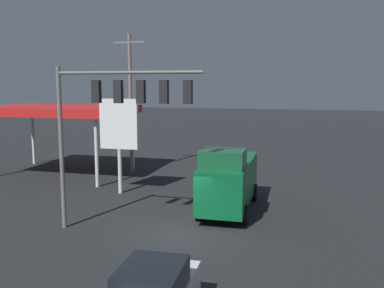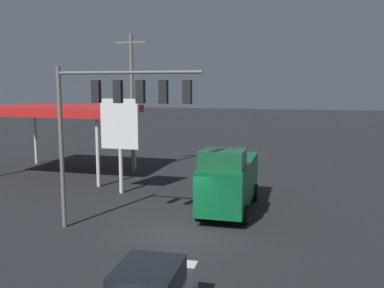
{
  "view_description": "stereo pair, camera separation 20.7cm",
  "coord_description": "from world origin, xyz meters",
  "px_view_note": "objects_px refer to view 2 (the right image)",
  "views": [
    {
      "loc": [
        -5.21,
        18.1,
        6.71
      ],
      "look_at": [
        0.0,
        -2.0,
        3.81
      ],
      "focal_mm": 40.0,
      "sensor_mm": 36.0,
      "label": 1
    },
    {
      "loc": [
        -5.41,
        18.05,
        6.71
      ],
      "look_at": [
        0.0,
        -2.0,
        3.81
      ],
      "focal_mm": 40.0,
      "sensor_mm": 36.0,
      "label": 2
    }
  ],
  "objects_px": {
    "price_sign": "(120,127)",
    "delivery_truck": "(229,180)",
    "traffic_signal_assembly": "(116,106)",
    "utility_pole": "(132,101)"
  },
  "relations": [
    {
      "from": "traffic_signal_assembly",
      "to": "utility_pole",
      "type": "xyz_separation_m",
      "value": [
        4.6,
        -12.57,
        -0.3
      ]
    },
    {
      "from": "price_sign",
      "to": "delivery_truck",
      "type": "xyz_separation_m",
      "value": [
        -7.13,
        1.99,
        -2.41
      ]
    },
    {
      "from": "traffic_signal_assembly",
      "to": "price_sign",
      "type": "xyz_separation_m",
      "value": [
        2.89,
        -6.61,
        -1.67
      ]
    },
    {
      "from": "traffic_signal_assembly",
      "to": "price_sign",
      "type": "relative_size",
      "value": 1.29
    },
    {
      "from": "price_sign",
      "to": "delivery_truck",
      "type": "distance_m",
      "value": 7.78
    },
    {
      "from": "traffic_signal_assembly",
      "to": "utility_pole",
      "type": "bearing_deg",
      "value": -69.89
    },
    {
      "from": "delivery_truck",
      "to": "utility_pole",
      "type": "bearing_deg",
      "value": -132.54
    },
    {
      "from": "price_sign",
      "to": "utility_pole",
      "type": "bearing_deg",
      "value": -73.98
    },
    {
      "from": "price_sign",
      "to": "delivery_truck",
      "type": "relative_size",
      "value": 0.86
    },
    {
      "from": "traffic_signal_assembly",
      "to": "price_sign",
      "type": "bearing_deg",
      "value": -66.37
    }
  ]
}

